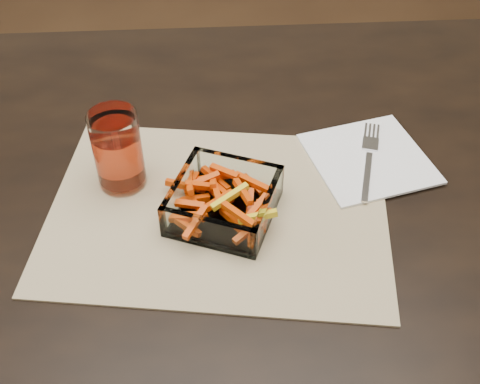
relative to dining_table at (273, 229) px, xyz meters
name	(u,v)px	position (x,y,z in m)	size (l,w,h in m)	color
dining_table	(273,229)	(0.00, 0.00, 0.00)	(1.60, 0.90, 0.75)	black
placemat	(218,210)	(-0.08, -0.04, 0.09)	(0.45, 0.33, 0.00)	tan
glass_bowl	(224,203)	(-0.07, -0.05, 0.11)	(0.17, 0.17, 0.05)	white
tumbler	(118,153)	(-0.21, 0.02, 0.14)	(0.07, 0.07, 0.12)	white
napkin	(369,158)	(0.14, 0.05, 0.09)	(0.16, 0.16, 0.00)	white
fork	(369,158)	(0.14, 0.04, 0.10)	(0.06, 0.17, 0.00)	silver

